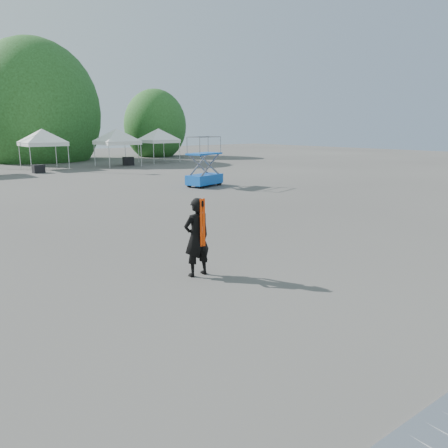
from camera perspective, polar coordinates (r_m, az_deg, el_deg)
ground at (r=11.42m, az=-8.57°, el=-5.28°), size 120.00×120.00×0.00m
tree_mid_e at (r=50.52m, az=-23.37°, el=13.12°), size 5.12×5.12×7.79m
tree_far_e at (r=53.92m, az=-8.97°, el=12.58°), size 3.84×3.84×5.84m
tent_f at (r=39.92m, az=-22.69°, el=11.02°), size 4.58×4.58×3.88m
tent_g at (r=40.79m, az=-13.86°, el=11.63°), size 4.59×4.59×3.88m
tent_h at (r=44.63m, az=-8.57°, el=11.90°), size 4.48×4.48×3.88m
man at (r=10.26m, az=-3.58°, el=-1.73°), size 0.70×0.47×1.88m
scissor_lift at (r=26.08m, az=-2.59°, el=8.16°), size 2.47×1.67×2.92m
crate_mid at (r=36.72m, az=-23.07°, el=6.64°), size 0.84×0.67×0.63m
crate_east at (r=41.66m, az=-12.38°, el=8.02°), size 1.17×1.04×0.76m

